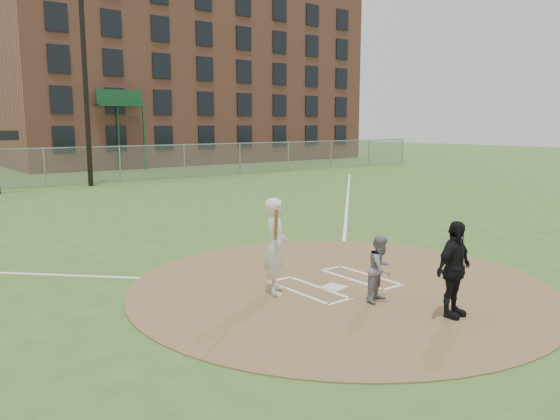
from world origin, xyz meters
TOP-DOWN VIEW (x-y plane):
  - ground at (0.00, 0.00)m, footprint 140.00×140.00m
  - dirt_circle at (0.00, 0.00)m, footprint 8.40×8.40m
  - home_plate at (-0.24, -0.07)m, footprint 0.51×0.51m
  - foul_line_first at (9.00, 9.00)m, footprint 17.04×17.04m
  - catcher at (-0.11, -1.15)m, footprint 0.70×0.61m
  - umpire at (0.25, -2.45)m, footprint 0.99×0.50m
  - batters_boxes at (0.00, 0.15)m, footprint 2.08×1.88m
  - batter_at_plate at (-1.32, 0.40)m, footprint 0.87×1.07m
  - outfield_fence at (0.00, 22.00)m, footprint 56.08×0.08m
  - brick_warehouse at (16.00, 37.96)m, footprint 30.00×17.17m
  - light_pole at (2.00, 21.00)m, footprint 1.20×0.30m

SIDE VIEW (x-z plane):
  - ground at x=0.00m, z-range 0.00..0.00m
  - foul_line_first at x=9.00m, z-range 0.00..0.01m
  - dirt_circle at x=0.00m, z-range 0.00..0.02m
  - batters_boxes at x=0.00m, z-range 0.02..0.03m
  - home_plate at x=-0.24m, z-range 0.02..0.05m
  - catcher at x=-0.11m, z-range 0.02..1.24m
  - umpire at x=0.25m, z-range 0.02..1.65m
  - batter_at_plate at x=-1.32m, z-range 0.02..1.86m
  - outfield_fence at x=0.00m, z-range 0.00..2.03m
  - light_pole at x=2.00m, z-range 0.50..12.72m
  - brick_warehouse at x=16.00m, z-range 0.00..15.00m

